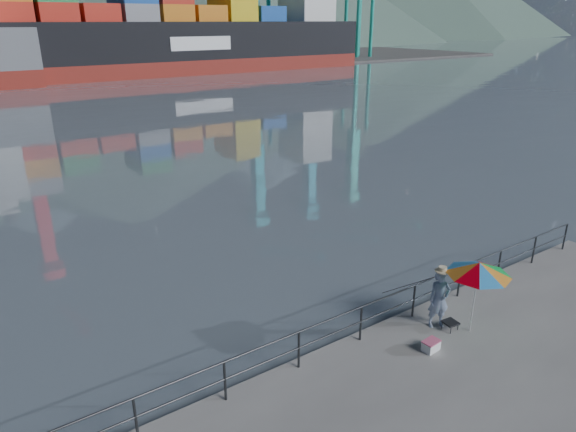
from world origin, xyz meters
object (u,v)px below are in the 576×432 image
object	(u,v)px
fisherman	(439,299)
cooler_bag	(431,346)
container_ship	(196,33)
beach_umbrella	(479,269)

from	to	relation	value
fisherman	cooler_bag	bearing A→B (deg)	-122.83
container_ship	beach_umbrella	bearing A→B (deg)	-110.17
beach_umbrella	container_ship	bearing A→B (deg)	69.83
beach_umbrella	cooler_bag	distance (m)	2.35
beach_umbrella	container_ship	xyz separation A→B (m)	(27.03, 73.55, 3.93)
cooler_bag	container_ship	distance (m)	79.11
fisherman	container_ship	size ratio (longest dim) A/B	0.03
beach_umbrella	container_ship	world-z (taller)	container_ship
fisherman	beach_umbrella	xyz separation A→B (m)	(0.56, -0.69, 1.05)
fisherman	beach_umbrella	world-z (taller)	beach_umbrella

